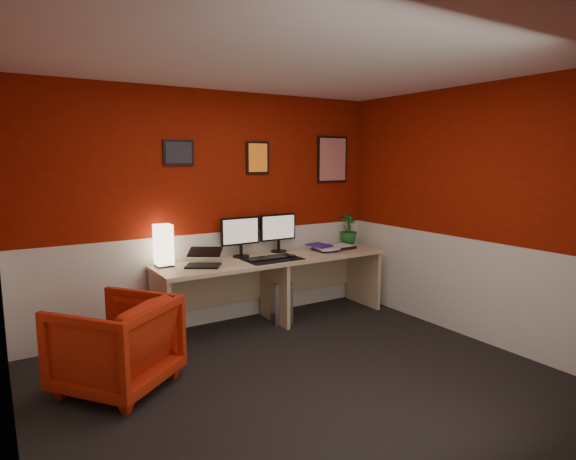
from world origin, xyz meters
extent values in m
cube|color=black|center=(0.00, 0.00, 0.00)|extent=(4.00, 3.50, 0.01)
cube|color=white|center=(0.00, 0.00, 2.50)|extent=(4.00, 3.50, 0.01)
cube|color=maroon|center=(0.00, 1.75, 1.25)|extent=(4.00, 0.01, 2.50)
cube|color=maroon|center=(0.00, -1.75, 1.25)|extent=(4.00, 0.01, 2.50)
cube|color=maroon|center=(-2.00, 0.00, 1.25)|extent=(0.01, 3.50, 2.50)
cube|color=maroon|center=(2.00, 0.00, 1.25)|extent=(0.01, 3.50, 2.50)
cube|color=silver|center=(0.00, 1.75, 0.50)|extent=(4.00, 0.01, 1.00)
cube|color=silver|center=(0.00, -1.75, 0.50)|extent=(4.00, 0.01, 1.00)
cube|color=silver|center=(-2.00, 0.00, 0.50)|extent=(0.01, 3.50, 1.00)
cube|color=silver|center=(2.00, 0.00, 0.50)|extent=(0.01, 3.50, 1.00)
cube|color=tan|center=(0.55, 1.41, 0.36)|extent=(2.60, 0.65, 0.73)
cube|color=#FFE5B2|center=(-0.61, 1.59, 0.93)|extent=(0.16, 0.16, 0.40)
cube|color=black|center=(-0.28, 1.38, 0.84)|extent=(0.40, 0.37, 0.22)
cube|color=black|center=(0.25, 1.60, 1.02)|extent=(0.45, 0.06, 0.58)
cube|color=black|center=(0.74, 1.64, 1.02)|extent=(0.45, 0.06, 0.58)
cube|color=black|center=(0.48, 1.32, 0.73)|extent=(0.60, 0.38, 0.01)
cube|color=black|center=(0.41, 1.33, 0.74)|extent=(0.42, 0.15, 0.02)
cube|color=black|center=(0.69, 1.27, 0.75)|extent=(0.08, 0.11, 0.03)
imported|color=#311E8B|center=(1.13, 1.40, 0.74)|extent=(0.23, 0.30, 0.03)
imported|color=silver|center=(1.11, 1.42, 0.77)|extent=(0.30, 0.37, 0.02)
imported|color=#311E8B|center=(1.08, 1.43, 0.79)|extent=(0.24, 0.30, 0.03)
cube|color=black|center=(1.45, 1.43, 0.74)|extent=(0.36, 0.27, 0.03)
imported|color=#19591E|center=(1.75, 1.62, 0.92)|extent=(0.25, 0.25, 0.38)
cube|color=#99999E|center=(0.63, 1.47, 0.23)|extent=(0.30, 0.48, 0.45)
imported|color=#B72209|center=(-1.28, 0.72, 0.36)|extent=(1.09, 1.10, 0.72)
cube|color=black|center=(-0.37, 1.74, 1.85)|extent=(0.32, 0.02, 0.26)
cube|color=orange|center=(0.53, 1.74, 1.80)|extent=(0.28, 0.02, 0.36)
cube|color=red|center=(1.57, 1.74, 1.78)|extent=(0.44, 0.02, 0.56)
camera|label=1|loc=(-2.03, -3.00, 1.79)|focal=29.93mm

